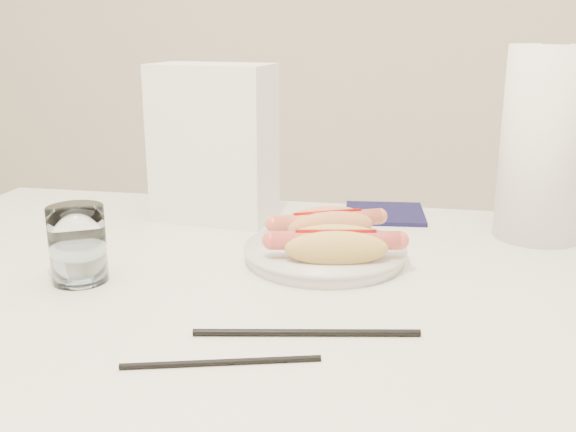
% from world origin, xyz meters
% --- Properties ---
extents(table, '(1.20, 0.80, 0.75)m').
position_xyz_m(table, '(0.00, 0.00, 0.69)').
color(table, white).
rests_on(table, ground).
extents(plate, '(0.26, 0.26, 0.02)m').
position_xyz_m(plate, '(0.09, 0.08, 0.76)').
color(plate, silver).
rests_on(plate, table).
extents(hotdog_left, '(0.16, 0.12, 0.05)m').
position_xyz_m(hotdog_left, '(0.09, 0.13, 0.79)').
color(hotdog_left, '#E8955C').
rests_on(hotdog_left, plate).
extents(hotdog_right, '(0.17, 0.09, 0.05)m').
position_xyz_m(hotdog_right, '(0.11, 0.03, 0.79)').
color(hotdog_right, '#E5B959').
rests_on(hotdog_right, plate).
extents(water_glass, '(0.07, 0.07, 0.10)m').
position_xyz_m(water_glass, '(-0.22, -0.06, 0.80)').
color(water_glass, silver).
rests_on(water_glass, table).
extents(chopstick_near, '(0.19, 0.06, 0.01)m').
position_xyz_m(chopstick_near, '(0.03, -0.25, 0.75)').
color(chopstick_near, black).
rests_on(chopstick_near, table).
extents(chopstick_far, '(0.25, 0.05, 0.01)m').
position_xyz_m(chopstick_far, '(0.10, -0.16, 0.75)').
color(chopstick_far, black).
rests_on(chopstick_far, table).
extents(napkin_box, '(0.21, 0.13, 0.27)m').
position_xyz_m(napkin_box, '(-0.13, 0.26, 0.88)').
color(napkin_box, white).
rests_on(napkin_box, table).
extents(navy_napkin, '(0.15, 0.15, 0.01)m').
position_xyz_m(navy_napkin, '(0.16, 0.33, 0.75)').
color(navy_napkin, '#131138').
rests_on(navy_napkin, table).
extents(paper_towel_roll, '(0.17, 0.17, 0.30)m').
position_xyz_m(paper_towel_roll, '(0.41, 0.26, 0.90)').
color(paper_towel_roll, white).
rests_on(paper_towel_roll, table).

